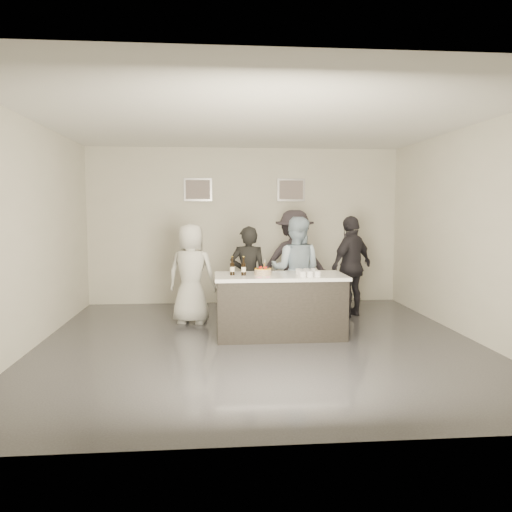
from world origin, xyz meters
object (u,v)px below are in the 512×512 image
(person_guest_left, at_px, (191,274))
(person_guest_right, at_px, (351,266))
(beer_bottle_a, at_px, (232,266))
(person_main_black, at_px, (248,276))
(person_main_blue, at_px, (296,270))
(bar_counter, at_px, (280,306))
(person_guest_back, at_px, (294,261))
(cake, at_px, (263,272))
(beer_bottle_b, at_px, (244,266))

(person_guest_left, distance_m, person_guest_right, 2.73)
(beer_bottle_a, bearing_deg, person_guest_left, 122.61)
(person_guest_left, bearing_deg, person_main_black, -179.61)
(beer_bottle_a, height_order, person_main_blue, person_main_blue)
(bar_counter, distance_m, person_main_black, 0.89)
(bar_counter, xyz_separation_m, person_main_black, (-0.40, 0.72, 0.33))
(person_main_black, xyz_separation_m, person_guest_left, (-0.90, 0.25, 0.02))
(person_main_blue, bearing_deg, person_guest_right, -138.62)
(beer_bottle_a, distance_m, person_guest_back, 2.06)
(bar_counter, relative_size, beer_bottle_a, 7.15)
(cake, xyz_separation_m, beer_bottle_b, (-0.28, -0.03, 0.09))
(person_main_black, bearing_deg, cake, 109.67)
(beer_bottle_b, distance_m, person_main_blue, 1.28)
(person_main_blue, bearing_deg, person_main_black, 28.54)
(beer_bottle_a, distance_m, person_guest_left, 1.17)
(person_main_blue, distance_m, person_guest_right, 1.12)
(person_guest_right, bearing_deg, cake, -0.18)
(person_main_black, bearing_deg, person_guest_left, -8.01)
(bar_counter, distance_m, cake, 0.55)
(beer_bottle_b, bearing_deg, person_main_black, 80.92)
(person_guest_right, bearing_deg, beer_bottle_a, -6.56)
(person_main_blue, bearing_deg, beer_bottle_a, 57.55)
(bar_counter, relative_size, beer_bottle_b, 7.15)
(bar_counter, bearing_deg, cake, -178.18)
(person_guest_back, bearing_deg, person_guest_left, 38.12)
(cake, bearing_deg, person_guest_left, 137.25)
(person_guest_back, bearing_deg, person_guest_right, 172.58)
(beer_bottle_b, bearing_deg, person_guest_back, 59.77)
(beer_bottle_b, bearing_deg, bar_counter, 4.63)
(bar_counter, height_order, person_guest_left, person_guest_left)
(beer_bottle_b, relative_size, person_guest_right, 0.15)
(beer_bottle_a, bearing_deg, person_main_blue, 39.04)
(cake, distance_m, person_guest_back, 1.85)
(beer_bottle_b, height_order, person_main_black, person_main_black)
(beer_bottle_b, distance_m, person_guest_back, 2.01)
(cake, distance_m, person_main_black, 0.76)
(person_guest_back, bearing_deg, bar_counter, 90.02)
(cake, relative_size, person_guest_left, 0.15)
(beer_bottle_a, relative_size, beer_bottle_b, 1.00)
(beer_bottle_b, distance_m, person_guest_right, 2.35)
(beer_bottle_b, relative_size, person_guest_back, 0.14)
(person_guest_right, bearing_deg, beer_bottle_b, -3.69)
(cake, relative_size, beer_bottle_a, 0.92)
(person_main_black, relative_size, person_main_blue, 0.92)
(bar_counter, xyz_separation_m, person_guest_left, (-1.30, 0.96, 0.35))
(beer_bottle_a, bearing_deg, person_guest_back, 55.41)
(bar_counter, height_order, person_main_black, person_main_black)
(bar_counter, distance_m, person_main_blue, 1.01)
(beer_bottle_b, bearing_deg, person_guest_left, 127.57)
(cake, xyz_separation_m, person_main_blue, (0.62, 0.86, -0.08))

